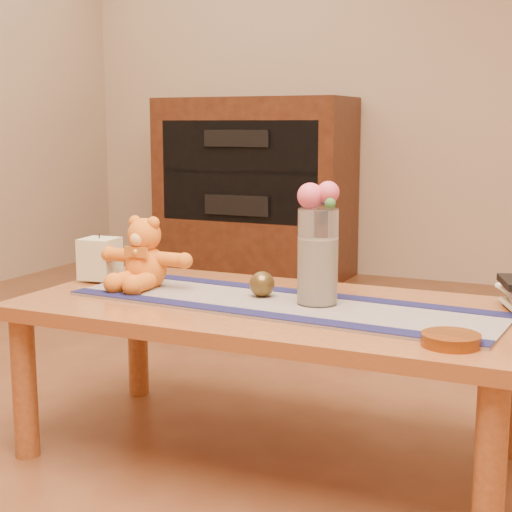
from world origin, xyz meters
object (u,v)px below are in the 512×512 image
at_px(tv_remote, 511,282).
at_px(amber_dish, 451,340).
at_px(pillar_candle, 100,258).
at_px(bronze_ball, 262,284).
at_px(teddy_bear, 146,253).
at_px(glass_vase, 318,257).
at_px(book_bottom, 509,309).

distance_m(tv_remote, amber_dish, 0.38).
height_order(pillar_candle, bronze_ball, pillar_candle).
xyz_separation_m(teddy_bear, bronze_ball, (0.38, 0.01, -0.06)).
relative_size(glass_vase, bronze_ball, 3.59).
distance_m(bronze_ball, amber_dish, 0.63).
height_order(teddy_bear, glass_vase, glass_vase).
bearing_deg(teddy_bear, amber_dish, -12.15).
bearing_deg(glass_vase, pillar_candle, 176.58).
bearing_deg(bronze_ball, book_bottom, 10.60).
height_order(bronze_ball, amber_dish, bronze_ball).
height_order(bronze_ball, book_bottom, bronze_ball).
bearing_deg(teddy_bear, pillar_candle, 170.94).
xyz_separation_m(bronze_ball, amber_dish, (0.58, -0.25, -0.03)).
height_order(book_bottom, tv_remote, tv_remote).
relative_size(pillar_candle, glass_vase, 0.49).
bearing_deg(amber_dish, book_bottom, 77.96).
xyz_separation_m(teddy_bear, pillar_candle, (-0.20, 0.04, -0.04)).
relative_size(bronze_ball, amber_dish, 0.54).
xyz_separation_m(glass_vase, amber_dish, (0.41, -0.23, -0.12)).
bearing_deg(tv_remote, amber_dish, -121.04).
bearing_deg(book_bottom, glass_vase, 175.03).
distance_m(glass_vase, book_bottom, 0.52).
xyz_separation_m(tv_remote, amber_dish, (-0.08, -0.36, -0.07)).
distance_m(glass_vase, amber_dish, 0.48).
bearing_deg(bronze_ball, amber_dish, -23.43).
distance_m(teddy_bear, bronze_ball, 0.38).
relative_size(bronze_ball, book_bottom, 0.33).
bearing_deg(tv_remote, teddy_bear, 168.63).
distance_m(teddy_bear, glass_vase, 0.55).
bearing_deg(pillar_candle, book_bottom, 4.48).
bearing_deg(book_bottom, teddy_bear, 166.17).
relative_size(glass_vase, tv_remote, 1.62).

